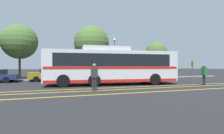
# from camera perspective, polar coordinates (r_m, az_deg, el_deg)

# --- Properties ---
(ground_plane) EXTENTS (220.00, 220.00, 0.00)m
(ground_plane) POSITION_cam_1_polar(r_m,az_deg,el_deg) (16.14, -0.02, -5.60)
(ground_plane) COLOR #262628
(lane_strip_0) EXTENTS (31.48, 0.20, 0.01)m
(lane_strip_0) POSITION_cam_1_polar(r_m,az_deg,el_deg) (13.58, 2.97, -6.66)
(lane_strip_0) COLOR gold
(lane_strip_0) RESTS_ON ground_plane
(lane_strip_1) EXTENTS (31.48, 0.20, 0.01)m
(lane_strip_1) POSITION_cam_1_polar(r_m,az_deg,el_deg) (12.53, 4.91, -7.23)
(lane_strip_1) COLOR gold
(lane_strip_1) RESTS_ON ground_plane
(lane_strip_2) EXTENTS (31.48, 0.20, 0.01)m
(lane_strip_2) POSITION_cam_1_polar(r_m,az_deg,el_deg) (10.99, 8.51, -8.27)
(lane_strip_2) COLOR gold
(lane_strip_2) RESTS_ON ground_plane
(curb_strip) EXTENTS (39.48, 0.36, 0.15)m
(curb_strip) POSITION_cam_1_polar(r_m,az_deg,el_deg) (22.32, -5.71, -3.82)
(curb_strip) COLOR #99999E
(curb_strip) RESTS_ON ground_plane
(transit_bus) EXTENTS (11.96, 3.71, 3.36)m
(transit_bus) POSITION_cam_1_polar(r_m,az_deg,el_deg) (15.55, -0.06, 0.50)
(transit_bus) COLOR silver
(transit_bus) RESTS_ON ground_plane
(parked_car_1) EXTENTS (4.51, 1.98, 1.38)m
(parked_car_1) POSITION_cam_1_polar(r_m,az_deg,el_deg) (20.80, -19.67, -2.35)
(parked_car_1) COLOR olive
(parked_car_1) RESTS_ON ground_plane
(parked_car_2) EXTENTS (4.77, 2.23, 1.58)m
(parked_car_2) POSITION_cam_1_polar(r_m,az_deg,el_deg) (21.41, -0.68, -2.08)
(parked_car_2) COLOR #335B33
(parked_car_2) RESTS_ON ground_plane
(pedestrian_0) EXTENTS (0.27, 0.44, 1.82)m
(pedestrian_0) POSITION_cam_1_polar(r_m,az_deg,el_deg) (17.15, 27.88, -1.78)
(pedestrian_0) COLOR #2D2D33
(pedestrian_0) RESTS_ON ground_plane
(pedestrian_1) EXTENTS (0.43, 0.24, 1.81)m
(pedestrian_1) POSITION_cam_1_polar(r_m,az_deg,el_deg) (11.67, -5.79, -2.65)
(pedestrian_1) COLOR #2D2D33
(pedestrian_1) RESTS_ON ground_plane
(bus_stop_sign) EXTENTS (0.07, 0.40, 2.20)m
(bus_stop_sign) POSITION_cam_1_polar(r_m,az_deg,el_deg) (18.29, 24.78, -0.55)
(bus_stop_sign) COLOR #59595E
(bus_stop_sign) RESTS_ON ground_plane
(street_lamp) EXTENTS (0.41, 0.41, 5.60)m
(street_lamp) POSITION_cam_1_polar(r_m,az_deg,el_deg) (24.64, 0.82, 5.03)
(street_lamp) COLOR #59595E
(street_lamp) RESTS_ON ground_plane
(tree_0) EXTENTS (4.94, 4.94, 7.42)m
(tree_0) POSITION_cam_1_polar(r_m,az_deg,el_deg) (25.14, -6.70, 7.73)
(tree_0) COLOR #513823
(tree_0) RESTS_ON ground_plane
(tree_2) EXTENTS (3.68, 3.68, 5.82)m
(tree_2) POSITION_cam_1_polar(r_m,az_deg,el_deg) (30.84, 14.23, 4.50)
(tree_2) COLOR #513823
(tree_2) RESTS_ON ground_plane
(tree_3) EXTENTS (4.63, 4.63, 7.26)m
(tree_3) POSITION_cam_1_polar(r_m,az_deg,el_deg) (26.49, -27.93, 7.32)
(tree_3) COLOR #513823
(tree_3) RESTS_ON ground_plane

